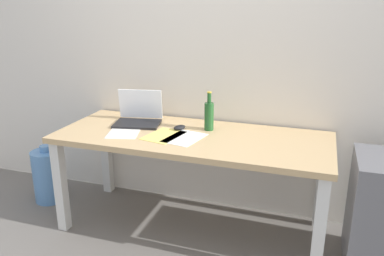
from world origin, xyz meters
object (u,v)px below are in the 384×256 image
(laptop_left, at_px, (138,117))
(desk, at_px, (192,147))
(water_cooler_jug, at_px, (48,175))
(beer_bottle, at_px, (209,115))
(computer_mouse, at_px, (180,128))
(filing_cabinet, at_px, (384,213))

(laptop_left, bearing_deg, desk, -15.34)
(water_cooler_jug, bearing_deg, beer_bottle, 5.47)
(desk, xyz_separation_m, laptop_left, (-0.47, 0.13, 0.14))
(desk, bearing_deg, water_cooler_jug, 179.24)
(desk, xyz_separation_m, computer_mouse, (-0.12, 0.08, 0.11))
(desk, height_order, laptop_left, laptop_left)
(laptop_left, relative_size, water_cooler_jug, 0.77)
(computer_mouse, height_order, water_cooler_jug, computer_mouse)
(water_cooler_jug, bearing_deg, laptop_left, 7.96)
(water_cooler_jug, distance_m, filing_cabinet, 2.53)
(beer_bottle, xyz_separation_m, water_cooler_jug, (-1.35, -0.13, -0.61))
(laptop_left, distance_m, filing_cabinet, 1.78)
(desk, bearing_deg, beer_bottle, 61.49)
(water_cooler_jug, xyz_separation_m, filing_cabinet, (2.53, -0.05, 0.14))
(laptop_left, relative_size, filing_cabinet, 0.52)
(computer_mouse, distance_m, filing_cabinet, 1.43)
(filing_cabinet, bearing_deg, computer_mouse, 175.29)
(beer_bottle, distance_m, water_cooler_jug, 1.49)
(desk, relative_size, water_cooler_jug, 3.89)
(laptop_left, distance_m, water_cooler_jug, 0.98)
(desk, relative_size, computer_mouse, 18.90)
(laptop_left, distance_m, computer_mouse, 0.35)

